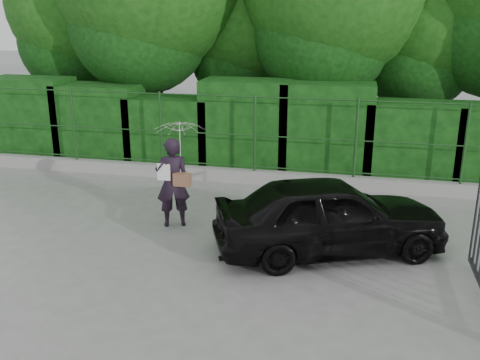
# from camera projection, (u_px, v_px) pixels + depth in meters

# --- Properties ---
(ground) EXTENTS (80.00, 80.00, 0.00)m
(ground) POSITION_uv_depth(u_px,v_px,m) (177.00, 266.00, 8.65)
(ground) COLOR gray
(kerb) EXTENTS (14.00, 0.25, 0.30)m
(kerb) POSITION_uv_depth(u_px,v_px,m) (238.00, 176.00, 12.78)
(kerb) COLOR #9E9E99
(kerb) RESTS_ON ground
(fence) EXTENTS (14.13, 0.06, 1.80)m
(fence) POSITION_uv_depth(u_px,v_px,m) (247.00, 133.00, 12.41)
(fence) COLOR #194119
(fence) RESTS_ON kerb
(hedge) EXTENTS (14.20, 1.20, 2.30)m
(hedge) POSITION_uv_depth(u_px,v_px,m) (242.00, 130.00, 13.46)
(hedge) COLOR black
(hedge) RESTS_ON ground
(woman) EXTENTS (0.98, 0.93, 2.03)m
(woman) POSITION_uv_depth(u_px,v_px,m) (177.00, 159.00, 9.87)
(woman) COLOR black
(woman) RESTS_ON ground
(car) EXTENTS (4.18, 2.90, 1.32)m
(car) POSITION_uv_depth(u_px,v_px,m) (330.00, 215.00, 8.96)
(car) COLOR black
(car) RESTS_ON ground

